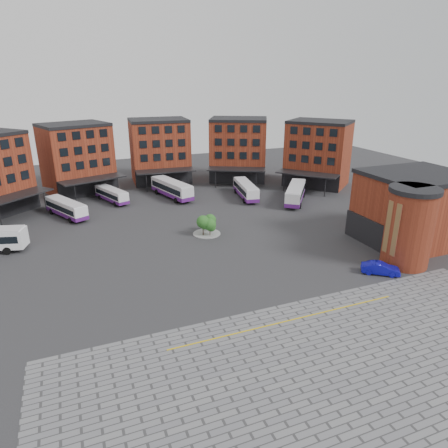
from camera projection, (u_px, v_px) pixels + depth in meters
name	position (u px, v px, depth m)	size (l,w,h in m)	color
ground	(222.00, 267.00, 52.75)	(160.00, 160.00, 0.00)	#28282B
paving_zone	(337.00, 370.00, 34.26)	(50.00, 22.00, 0.02)	slate
yellow_line	(290.00, 320.00, 41.23)	(26.00, 0.15, 0.02)	gold
main_building	(133.00, 162.00, 81.93)	(94.14, 42.48, 14.60)	maroon
east_building	(413.00, 211.00, 58.16)	(17.40, 15.40, 10.60)	maroon
tree_island	(208.00, 224.00, 62.98)	(4.40, 4.40, 3.40)	gray
bus_b	(66.00, 208.00, 71.09)	(7.10, 10.89, 3.07)	white
bus_c	(112.00, 195.00, 79.78)	(5.69, 10.00, 2.77)	white
bus_d	(172.00, 189.00, 82.50)	(6.16, 12.91, 3.55)	silver
bus_e	(246.00, 190.00, 82.42)	(4.49, 11.66, 3.21)	white
bus_f	(295.00, 193.00, 79.45)	(9.65, 11.46, 3.45)	white
blue_car	(380.00, 268.00, 50.71)	(1.64, 4.69, 1.55)	#0D0CA1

